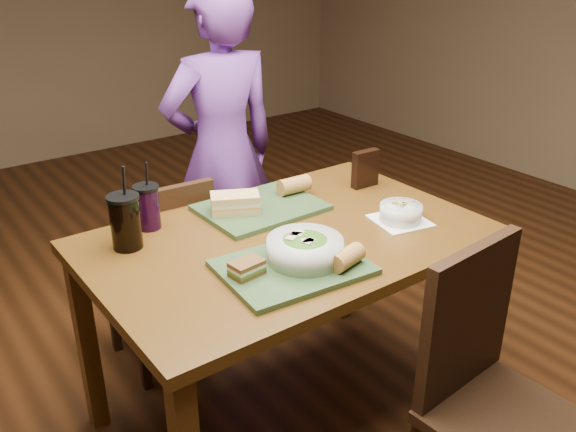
% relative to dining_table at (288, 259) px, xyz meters
% --- Properties ---
extents(ground, '(6.00, 6.00, 0.00)m').
position_rel_dining_table_xyz_m(ground, '(0.00, 0.00, -0.66)').
color(ground, '#381C0B').
rests_on(ground, ground).
extents(dining_table, '(1.30, 0.85, 0.75)m').
position_rel_dining_table_xyz_m(dining_table, '(0.00, 0.00, 0.00)').
color(dining_table, '#513210').
rests_on(dining_table, ground).
extents(chair_near, '(0.42, 0.42, 0.90)m').
position_rel_dining_table_xyz_m(chair_near, '(0.19, -0.69, -0.16)').
color(chair_near, black).
rests_on(chair_near, ground).
extents(chair_far, '(0.38, 0.38, 0.83)m').
position_rel_dining_table_xyz_m(chair_far, '(-0.22, 0.53, -0.20)').
color(chair_far, black).
rests_on(chair_far, ground).
extents(diner, '(0.59, 0.41, 1.52)m').
position_rel_dining_table_xyz_m(diner, '(0.24, 0.83, 0.10)').
color(diner, '#602E81').
rests_on(diner, ground).
extents(tray_near, '(0.45, 0.36, 0.02)m').
position_rel_dining_table_xyz_m(tray_near, '(-0.13, -0.20, 0.10)').
color(tray_near, '#2E4725').
rests_on(tray_near, dining_table).
extents(tray_far, '(0.42, 0.33, 0.02)m').
position_rel_dining_table_xyz_m(tray_far, '(0.04, 0.23, 0.10)').
color(tray_far, '#2E4725').
rests_on(tray_far, dining_table).
extents(salad_bowl, '(0.23, 0.23, 0.08)m').
position_rel_dining_table_xyz_m(salad_bowl, '(-0.08, -0.19, 0.15)').
color(salad_bowl, silver).
rests_on(salad_bowl, tray_near).
extents(soup_bowl, '(0.21, 0.21, 0.07)m').
position_rel_dining_table_xyz_m(soup_bowl, '(0.38, -0.14, 0.12)').
color(soup_bowl, white).
rests_on(soup_bowl, dining_table).
extents(sandwich_near, '(0.10, 0.07, 0.04)m').
position_rel_dining_table_xyz_m(sandwich_near, '(-0.27, -0.17, 0.13)').
color(sandwich_near, '#593819').
rests_on(sandwich_near, tray_near).
extents(sandwich_far, '(0.19, 0.16, 0.07)m').
position_rel_dining_table_xyz_m(sandwich_far, '(-0.06, 0.23, 0.14)').
color(sandwich_far, tan).
rests_on(sandwich_far, tray_far).
extents(baguette_near, '(0.12, 0.08, 0.06)m').
position_rel_dining_table_xyz_m(baguette_near, '(-0.00, -0.30, 0.14)').
color(baguette_near, '#AD7533').
rests_on(baguette_near, tray_near).
extents(baguette_far, '(0.13, 0.07, 0.06)m').
position_rel_dining_table_xyz_m(baguette_far, '(0.21, 0.25, 0.14)').
color(baguette_far, '#AD7533').
rests_on(baguette_far, tray_far).
extents(cup_cola, '(0.10, 0.10, 0.27)m').
position_rel_dining_table_xyz_m(cup_cola, '(-0.46, 0.23, 0.18)').
color(cup_cola, black).
rests_on(cup_cola, dining_table).
extents(cup_berry, '(0.09, 0.09, 0.24)m').
position_rel_dining_table_xyz_m(cup_berry, '(-0.34, 0.33, 0.17)').
color(cup_berry, black).
rests_on(cup_berry, dining_table).
extents(chip_bag, '(0.11, 0.04, 0.15)m').
position_rel_dining_table_xyz_m(chip_bag, '(0.51, 0.17, 0.16)').
color(chip_bag, black).
rests_on(chip_bag, dining_table).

